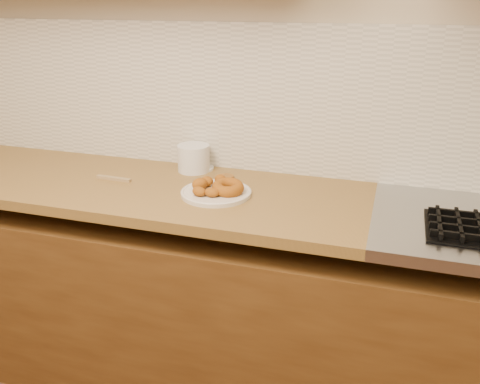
# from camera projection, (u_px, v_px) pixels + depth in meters

# --- Properties ---
(wall_back) EXTENTS (4.00, 0.02, 2.70)m
(wall_back) POSITION_uv_depth(u_px,v_px,m) (259.00, 62.00, 2.01)
(wall_back) COLOR beige
(wall_back) RESTS_ON ground
(base_cabinet) EXTENTS (3.60, 0.60, 0.77)m
(base_cabinet) POSITION_uv_depth(u_px,v_px,m) (236.00, 310.00, 2.09)
(base_cabinet) COLOR #593817
(base_cabinet) RESTS_ON floor
(butcher_block) EXTENTS (2.30, 0.62, 0.04)m
(butcher_block) POSITION_uv_depth(u_px,v_px,m) (86.00, 182.00, 2.09)
(butcher_block) COLOR olive
(butcher_block) RESTS_ON base_cabinet
(backsplash) EXTENTS (3.60, 0.02, 0.60)m
(backsplash) POSITION_uv_depth(u_px,v_px,m) (258.00, 100.00, 2.06)
(backsplash) COLOR beige
(backsplash) RESTS_ON wall_back
(donut_plate) EXTENTS (0.26, 0.26, 0.02)m
(donut_plate) POSITION_uv_depth(u_px,v_px,m) (216.00, 193.00, 1.89)
(donut_plate) COLOR beige
(donut_plate) RESTS_ON butcher_block
(ring_donut) EXTENTS (0.17, 0.17, 0.05)m
(ring_donut) POSITION_uv_depth(u_px,v_px,m) (228.00, 187.00, 1.87)
(ring_donut) COLOR #9A4B06
(ring_donut) RESTS_ON donut_plate
(fried_dough_chunks) EXTENTS (0.13, 0.19, 0.05)m
(fried_dough_chunks) POSITION_uv_depth(u_px,v_px,m) (207.00, 185.00, 1.89)
(fried_dough_chunks) COLOR #9A4B06
(fried_dough_chunks) RESTS_ON donut_plate
(plastic_tub) EXTENTS (0.15, 0.15, 0.11)m
(plastic_tub) POSITION_uv_depth(u_px,v_px,m) (194.00, 158.00, 2.14)
(plastic_tub) COLOR silver
(plastic_tub) RESTS_ON butcher_block
(tub_lid) EXTENTS (0.18, 0.18, 0.01)m
(tub_lid) POSITION_uv_depth(u_px,v_px,m) (198.00, 168.00, 2.18)
(tub_lid) COLOR silver
(tub_lid) RESTS_ON butcher_block
(brass_jar_lid) EXTENTS (0.08, 0.08, 0.01)m
(brass_jar_lid) POSITION_uv_depth(u_px,v_px,m) (226.00, 177.00, 2.07)
(brass_jar_lid) COLOR #B1742E
(brass_jar_lid) RESTS_ON butcher_block
(wooden_utensil) EXTENTS (0.15, 0.03, 0.01)m
(wooden_utensil) POSITION_uv_depth(u_px,v_px,m) (114.00, 179.00, 2.05)
(wooden_utensil) COLOR #93784F
(wooden_utensil) RESTS_ON butcher_block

